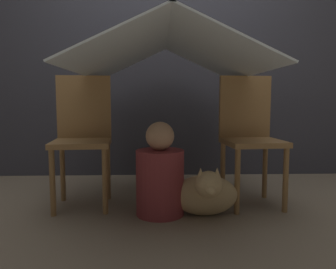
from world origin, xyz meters
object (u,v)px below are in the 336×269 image
(person_front, at_px, (160,176))
(dog, at_px, (205,193))
(chair_left, at_px, (83,133))
(chair_right, at_px, (249,133))

(person_front, distance_m, dog, 0.31)
(dog, bearing_deg, chair_left, 160.37)
(chair_right, bearing_deg, chair_left, 174.72)
(person_front, height_order, dog, person_front)
(person_front, bearing_deg, chair_right, 20.31)
(chair_left, height_order, chair_right, same)
(person_front, relative_size, dog, 1.44)
(dog, bearing_deg, chair_right, 39.85)
(chair_right, bearing_deg, person_front, -164.97)
(chair_left, relative_size, dog, 2.19)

